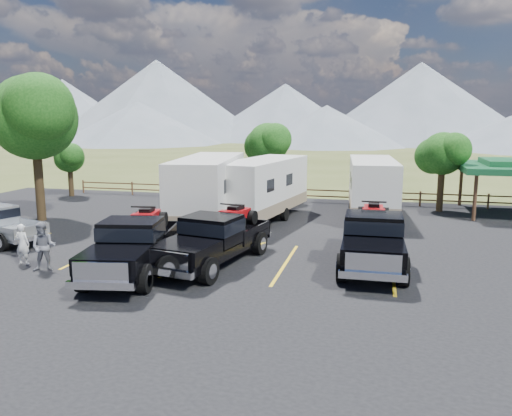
% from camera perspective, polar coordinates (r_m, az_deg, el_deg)
% --- Properties ---
extents(ground, '(320.00, 320.00, 0.00)m').
position_cam_1_polar(ground, '(16.19, -6.33, -9.95)').
color(ground, '#404A1F').
rests_on(ground, ground).
extents(asphalt_lot, '(44.00, 34.00, 0.04)m').
position_cam_1_polar(asphalt_lot, '(18.88, -3.20, -6.87)').
color(asphalt_lot, black).
rests_on(asphalt_lot, ground).
extents(stall_lines, '(12.12, 5.50, 0.01)m').
position_cam_1_polar(stall_lines, '(19.79, -2.35, -5.97)').
color(stall_lines, gold).
rests_on(stall_lines, asphalt_lot).
extents(tree_big_nw, '(5.54, 5.18, 7.84)m').
position_cam_1_polar(tree_big_nw, '(29.33, -24.07, 9.44)').
color(tree_big_nw, black).
rests_on(tree_big_nw, ground).
extents(tree_ne_a, '(3.11, 2.92, 4.76)m').
position_cam_1_polar(tree_ne_a, '(31.55, 20.52, 5.82)').
color(tree_ne_a, black).
rests_on(tree_ne_a, ground).
extents(tree_north, '(3.46, 3.24, 5.25)m').
position_cam_1_polar(tree_north, '(34.11, 1.34, 7.35)').
color(tree_north, black).
rests_on(tree_north, ground).
extents(tree_nw_small, '(2.59, 2.43, 3.85)m').
position_cam_1_polar(tree_nw_small, '(37.94, -20.58, 5.40)').
color(tree_nw_small, black).
rests_on(tree_nw_small, ground).
extents(rail_fence, '(36.12, 0.12, 1.00)m').
position_cam_1_polar(rail_fence, '(33.29, 7.91, 1.59)').
color(rail_fence, '#523623').
rests_on(rail_fence, ground).
extents(mountain_range, '(209.00, 71.00, 20.00)m').
position_cam_1_polar(mountain_range, '(120.94, 7.77, 11.28)').
color(mountain_range, slate).
rests_on(mountain_range, ground).
extents(rig_left, '(3.21, 6.85, 2.20)m').
position_cam_1_polar(rig_left, '(18.66, -13.75, -3.92)').
color(rig_left, black).
rests_on(rig_left, asphalt_lot).
extents(rig_center, '(3.25, 6.70, 2.15)m').
position_cam_1_polar(rig_center, '(19.13, -4.68, -3.39)').
color(rig_center, black).
rests_on(rig_center, asphalt_lot).
extents(rig_right, '(2.47, 6.78, 2.25)m').
position_cam_1_polar(rig_right, '(19.46, 13.22, -3.23)').
color(rig_right, black).
rests_on(rig_right, asphalt_lot).
extents(trailer_left, '(3.63, 10.22, 3.53)m').
position_cam_1_polar(trailer_left, '(26.01, -5.50, 2.07)').
color(trailer_left, silver).
rests_on(trailer_left, asphalt_lot).
extents(trailer_center, '(3.82, 9.63, 3.33)m').
position_cam_1_polar(trailer_center, '(27.10, 0.80, 2.22)').
color(trailer_center, silver).
rests_on(trailer_center, asphalt_lot).
extents(trailer_right, '(2.96, 9.37, 3.25)m').
position_cam_1_polar(trailer_right, '(28.80, 13.13, 2.35)').
color(trailer_right, silver).
rests_on(trailer_right, asphalt_lot).
extents(person_a, '(0.58, 0.39, 1.57)m').
position_cam_1_polar(person_a, '(21.07, -25.14, -3.76)').
color(person_a, silver).
rests_on(person_a, asphalt_lot).
extents(person_b, '(1.06, 0.95, 1.81)m').
position_cam_1_polar(person_b, '(19.80, -23.10, -4.10)').
color(person_b, slate).
rests_on(person_b, asphalt_lot).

